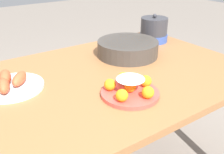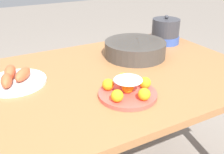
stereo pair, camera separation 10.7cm
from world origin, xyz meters
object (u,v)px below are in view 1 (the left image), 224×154
at_px(cake_plate, 130,89).
at_px(warming_pot, 154,30).
at_px(dining_table, 97,95).
at_px(seafood_platter, 11,84).
at_px(serving_bowl, 128,48).

relative_size(cake_plate, warming_pot, 1.32).
distance_m(dining_table, seafood_platter, 0.37).
bearing_deg(cake_plate, warming_pot, 39.79).
relative_size(dining_table, seafood_platter, 5.73).
distance_m(dining_table, serving_bowl, 0.34).
relative_size(seafood_platter, warming_pot, 1.47).
distance_m(seafood_platter, warming_pot, 0.92).
bearing_deg(seafood_platter, dining_table, -17.57).
height_order(cake_plate, seafood_platter, cake_plate).
bearing_deg(dining_table, serving_bowl, 25.57).
distance_m(cake_plate, warming_pot, 0.71).
bearing_deg(serving_bowl, cake_plate, -126.77).
bearing_deg(dining_table, warming_pot, 23.23).
height_order(serving_bowl, seafood_platter, serving_bowl).
bearing_deg(seafood_platter, cake_plate, -41.28).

